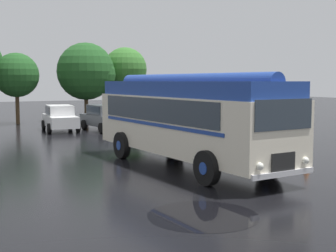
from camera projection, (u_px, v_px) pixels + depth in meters
name	position (u px, v px, depth m)	size (l,w,h in m)	color
ground_plane	(205.00, 163.00, 18.37)	(120.00, 120.00, 0.00)	black
vintage_bus	(187.00, 116.00, 17.54)	(3.36, 10.26, 3.49)	silver
car_near_left	(60.00, 118.00, 30.00)	(2.24, 4.33, 1.66)	silver
car_mid_left	(105.00, 117.00, 30.41)	(2.33, 4.37, 1.66)	#4C5156
car_mid_right	(142.00, 115.00, 32.58)	(2.22, 4.33, 1.66)	silver
tree_centre	(16.00, 75.00, 34.73)	(3.31, 3.31, 5.31)	#4C3823
tree_right_of_centre	(88.00, 72.00, 37.53)	(4.64, 4.60, 6.28)	#4C3823
tree_far_right	(126.00, 68.00, 40.16)	(3.78, 3.72, 6.08)	#4C3823
traffic_cone	(306.00, 160.00, 17.40)	(0.36, 0.36, 0.55)	orange
puddle_patch	(203.00, 215.00, 11.22)	(2.70, 2.70, 0.01)	black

